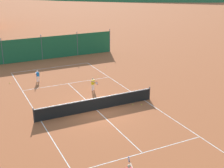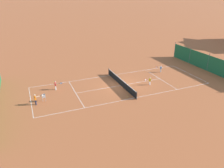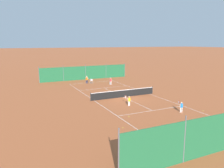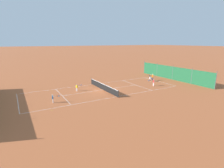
{
  "view_description": "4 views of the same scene",
  "coord_description": "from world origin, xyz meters",
  "px_view_note": "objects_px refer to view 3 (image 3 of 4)",
  "views": [
    {
      "loc": [
        -8.19,
        -19.13,
        9.53
      ],
      "look_at": [
        1.92,
        1.33,
        1.29
      ],
      "focal_mm": 50.0,
      "sensor_mm": 36.0,
      "label": 1
    },
    {
      "loc": [
        25.11,
        -11.79,
        12.37
      ],
      "look_at": [
        1.1,
        -1.8,
        0.96
      ],
      "focal_mm": 35.0,
      "sensor_mm": 36.0,
      "label": 2
    },
    {
      "loc": [
        13.18,
        24.44,
        6.99
      ],
      "look_at": [
        0.52,
        -2.43,
        1.37
      ],
      "focal_mm": 35.0,
      "sensor_mm": 36.0,
      "label": 3
    },
    {
      "loc": [
        -23.64,
        11.97,
        7.36
      ],
      "look_at": [
        -0.14,
        -1.53,
        0.78
      ],
      "focal_mm": 28.0,
      "sensor_mm": 36.0,
      "label": 4
    }
  ],
  "objects_px": {
    "ball_hopper": "(91,80)",
    "tennis_ball_by_net_left": "(125,83)",
    "tennis_ball_by_net_right": "(123,128)",
    "tennis_ball_near_corner": "(203,111)",
    "player_far_baseline": "(111,81)",
    "tennis_ball_far_corner": "(97,99)",
    "tennis_net": "(124,93)",
    "player_far_service": "(129,100)",
    "tennis_ball_alley_right": "(129,117)",
    "player_near_baseline": "(181,106)",
    "tennis_ball_service_box": "(102,99)",
    "player_near_service": "(87,79)"
  },
  "relations": [
    {
      "from": "ball_hopper",
      "to": "tennis_ball_by_net_left",
      "type": "bearing_deg",
      "value": 161.24
    },
    {
      "from": "tennis_ball_by_net_right",
      "to": "tennis_ball_near_corner",
      "type": "distance_m",
      "value": 9.81
    },
    {
      "from": "player_far_baseline",
      "to": "tennis_ball_far_corner",
      "type": "distance_m",
      "value": 9.65
    },
    {
      "from": "tennis_ball_by_net_right",
      "to": "tennis_ball_near_corner",
      "type": "relative_size",
      "value": 1.0
    },
    {
      "from": "tennis_net",
      "to": "tennis_ball_far_corner",
      "type": "height_order",
      "value": "tennis_net"
    },
    {
      "from": "player_far_service",
      "to": "tennis_ball_alley_right",
      "type": "bearing_deg",
      "value": 60.53
    },
    {
      "from": "player_near_baseline",
      "to": "tennis_ball_alley_right",
      "type": "relative_size",
      "value": 16.66
    },
    {
      "from": "tennis_net",
      "to": "tennis_ball_service_box",
      "type": "relative_size",
      "value": 139.09
    },
    {
      "from": "tennis_net",
      "to": "player_far_service",
      "type": "relative_size",
      "value": 8.24
    },
    {
      "from": "tennis_ball_far_corner",
      "to": "ball_hopper",
      "type": "distance_m",
      "value": 10.13
    },
    {
      "from": "tennis_ball_by_net_right",
      "to": "tennis_ball_alley_right",
      "type": "height_order",
      "value": "same"
    },
    {
      "from": "tennis_ball_alley_right",
      "to": "tennis_ball_by_net_left",
      "type": "relative_size",
      "value": 1.0
    },
    {
      "from": "player_near_service",
      "to": "ball_hopper",
      "type": "relative_size",
      "value": 1.48
    },
    {
      "from": "tennis_ball_by_net_right",
      "to": "tennis_ball_service_box",
      "type": "height_order",
      "value": "same"
    },
    {
      "from": "player_far_service",
      "to": "ball_hopper",
      "type": "bearing_deg",
      "value": -92.63
    },
    {
      "from": "player_near_service",
      "to": "tennis_ball_alley_right",
      "type": "xyz_separation_m",
      "value": [
        2.05,
        18.45,
        -0.73
      ]
    },
    {
      "from": "player_far_baseline",
      "to": "player_near_service",
      "type": "height_order",
      "value": "player_near_service"
    },
    {
      "from": "tennis_ball_near_corner",
      "to": "tennis_ball_by_net_left",
      "type": "height_order",
      "value": "same"
    },
    {
      "from": "tennis_ball_by_net_right",
      "to": "ball_hopper",
      "type": "relative_size",
      "value": 0.07
    },
    {
      "from": "player_far_baseline",
      "to": "player_near_baseline",
      "type": "distance_m",
      "value": 16.61
    },
    {
      "from": "tennis_ball_service_box",
      "to": "player_near_service",
      "type": "bearing_deg",
      "value": -98.59
    },
    {
      "from": "player_near_baseline",
      "to": "player_near_service",
      "type": "height_order",
      "value": "player_near_service"
    },
    {
      "from": "player_far_service",
      "to": "tennis_net",
      "type": "bearing_deg",
      "value": -109.69
    },
    {
      "from": "tennis_net",
      "to": "tennis_ball_near_corner",
      "type": "xyz_separation_m",
      "value": [
        -4.74,
        8.75,
        -0.47
      ]
    },
    {
      "from": "ball_hopper",
      "to": "player_far_baseline",
      "type": "bearing_deg",
      "value": 146.32
    },
    {
      "from": "player_far_service",
      "to": "tennis_ball_service_box",
      "type": "height_order",
      "value": "player_far_service"
    },
    {
      "from": "player_far_baseline",
      "to": "player_far_service",
      "type": "bearing_deg",
      "value": 74.42
    },
    {
      "from": "tennis_ball_alley_right",
      "to": "tennis_ball_by_net_left",
      "type": "xyz_separation_m",
      "value": [
        -8.09,
        -15.6,
        0.0
      ]
    },
    {
      "from": "tennis_net",
      "to": "player_far_service",
      "type": "distance_m",
      "value": 4.0
    },
    {
      "from": "player_far_baseline",
      "to": "tennis_ball_service_box",
      "type": "distance_m",
      "value": 9.57
    },
    {
      "from": "player_near_baseline",
      "to": "tennis_ball_far_corner",
      "type": "xyz_separation_m",
      "value": [
        5.78,
        -8.73,
        -0.61
      ]
    },
    {
      "from": "tennis_net",
      "to": "player_far_baseline",
      "type": "xyz_separation_m",
      "value": [
        -2.08,
        -8.54,
        0.21
      ]
    },
    {
      "from": "tennis_ball_alley_right",
      "to": "tennis_ball_far_corner",
      "type": "relative_size",
      "value": 1.0
    },
    {
      "from": "player_near_baseline",
      "to": "tennis_ball_by_net_left",
      "type": "bearing_deg",
      "value": -98.68
    },
    {
      "from": "tennis_ball_service_box",
      "to": "tennis_ball_by_net_left",
      "type": "xyz_separation_m",
      "value": [
        -7.71,
        -8.14,
        0.0
      ]
    },
    {
      "from": "tennis_ball_service_box",
      "to": "tennis_net",
      "type": "bearing_deg",
      "value": 172.66
    },
    {
      "from": "player_near_service",
      "to": "tennis_ball_far_corner",
      "type": "bearing_deg",
      "value": 78.05
    },
    {
      "from": "tennis_ball_near_corner",
      "to": "tennis_ball_by_net_left",
      "type": "xyz_separation_m",
      "value": [
        -0.12,
        -17.26,
        0.0
      ]
    },
    {
      "from": "tennis_net",
      "to": "tennis_ball_near_corner",
      "type": "height_order",
      "value": "tennis_net"
    },
    {
      "from": "player_far_service",
      "to": "tennis_ball_service_box",
      "type": "bearing_deg",
      "value": -70.1
    },
    {
      "from": "player_far_baseline",
      "to": "tennis_ball_near_corner",
      "type": "distance_m",
      "value": 17.51
    },
    {
      "from": "player_far_baseline",
      "to": "ball_hopper",
      "type": "distance_m",
      "value": 3.34
    },
    {
      "from": "player_near_service",
      "to": "tennis_ball_by_net_right",
      "type": "distance_m",
      "value": 21.03
    },
    {
      "from": "player_near_service",
      "to": "tennis_ball_alley_right",
      "type": "distance_m",
      "value": 18.58
    },
    {
      "from": "player_far_baseline",
      "to": "player_near_service",
      "type": "relative_size",
      "value": 0.92
    },
    {
      "from": "player_near_service",
      "to": "tennis_ball_far_corner",
      "type": "xyz_separation_m",
      "value": [
        2.26,
        10.69,
        -0.73
      ]
    },
    {
      "from": "player_far_service",
      "to": "tennis_ball_by_net_left",
      "type": "distance_m",
      "value": 13.77
    },
    {
      "from": "tennis_ball_far_corner",
      "to": "tennis_ball_by_net_left",
      "type": "relative_size",
      "value": 1.0
    },
    {
      "from": "tennis_ball_far_corner",
      "to": "tennis_ball_service_box",
      "type": "bearing_deg",
      "value": 153.91
    },
    {
      "from": "tennis_net",
      "to": "player_near_service",
      "type": "relative_size",
      "value": 6.96
    }
  ]
}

